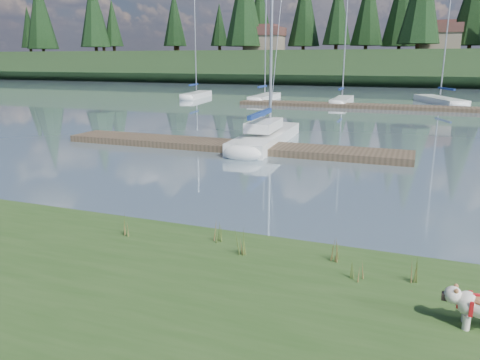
% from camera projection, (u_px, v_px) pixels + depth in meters
% --- Properties ---
extents(ground, '(200.00, 200.00, 0.00)m').
position_uv_depth(ground, '(368.00, 108.00, 38.88)').
color(ground, gray).
rests_on(ground, ground).
extents(bank, '(60.00, 9.00, 0.35)m').
position_uv_depth(bank, '(81.00, 351.00, 6.27)').
color(bank, '#304D1F').
rests_on(bank, ground).
extents(ridge, '(200.00, 20.00, 5.00)m').
position_uv_depth(ridge, '(397.00, 68.00, 77.16)').
color(ridge, '#1F3419').
rests_on(ridge, ground).
extents(sailboat_main, '(2.05, 8.57, 12.27)m').
position_uv_depth(sailboat_main, '(269.00, 133.00, 23.02)').
color(sailboat_main, white).
rests_on(sailboat_main, ground).
extents(dock_near, '(16.00, 2.00, 0.30)m').
position_uv_depth(dock_near, '(228.00, 146.00, 21.22)').
color(dock_near, '#4C3D2C').
rests_on(dock_near, ground).
extents(dock_far, '(26.00, 2.20, 0.30)m').
position_uv_depth(dock_far, '(393.00, 107.00, 38.16)').
color(dock_far, '#4C3D2C').
rests_on(dock_far, ground).
extents(sailboat_bg_0, '(2.33, 7.31, 10.51)m').
position_uv_depth(sailboat_bg_0, '(198.00, 94.00, 49.48)').
color(sailboat_bg_0, white).
rests_on(sailboat_bg_0, ground).
extents(sailboat_bg_1, '(1.72, 7.65, 11.39)m').
position_uv_depth(sailboat_bg_1, '(267.00, 97.00, 46.41)').
color(sailboat_bg_1, white).
rests_on(sailboat_bg_1, ground).
extents(sailboat_bg_2, '(1.47, 6.92, 10.49)m').
position_uv_depth(sailboat_bg_2, '(343.00, 100.00, 42.85)').
color(sailboat_bg_2, white).
rests_on(sailboat_bg_2, ground).
extents(sailboat_bg_3, '(4.99, 8.92, 13.00)m').
position_uv_depth(sailboat_bg_3, '(436.00, 99.00, 43.41)').
color(sailboat_bg_3, white).
rests_on(sailboat_bg_3, ground).
extents(weed_0, '(0.17, 0.14, 0.51)m').
position_uv_depth(weed_0, '(218.00, 232.00, 9.49)').
color(weed_0, '#475B23').
rests_on(weed_0, bank).
extents(weed_1, '(0.17, 0.14, 0.56)m').
position_uv_depth(weed_1, '(241.00, 243.00, 8.86)').
color(weed_1, '#475B23').
rests_on(weed_1, bank).
extents(weed_2, '(0.17, 0.14, 0.59)m').
position_uv_depth(weed_2, '(334.00, 248.00, 8.59)').
color(weed_2, '#475B23').
rests_on(weed_2, bank).
extents(weed_3, '(0.17, 0.14, 0.49)m').
position_uv_depth(weed_3, '(126.00, 227.00, 9.81)').
color(weed_3, '#475B23').
rests_on(weed_3, bank).
extents(weed_4, '(0.17, 0.14, 0.36)m').
position_uv_depth(weed_4, '(357.00, 272.00, 7.86)').
color(weed_4, '#475B23').
rests_on(weed_4, bank).
extents(weed_5, '(0.17, 0.14, 0.57)m').
position_uv_depth(weed_5, '(412.00, 268.00, 7.81)').
color(weed_5, '#475B23').
rests_on(weed_5, bank).
extents(mud_lip, '(60.00, 0.50, 0.14)m').
position_uv_depth(mud_lip, '(214.00, 242.00, 10.27)').
color(mud_lip, '#33281C').
rests_on(mud_lip, ground).
extents(conifer_0, '(5.72, 5.72, 14.15)m').
position_uv_depth(conifer_0, '(94.00, 11.00, 88.07)').
color(conifer_0, '#382619').
rests_on(conifer_0, ridge).
extents(conifer_1, '(4.40, 4.40, 11.30)m').
position_uv_depth(conifer_1, '(174.00, 18.00, 86.88)').
color(conifer_1, '#382619').
rests_on(conifer_1, ridge).
extents(conifer_2, '(6.60, 6.60, 16.05)m').
position_uv_depth(conifer_2, '(244.00, 0.00, 78.45)').
color(conifer_2, '#382619').
rests_on(conifer_2, ridge).
extents(conifer_3, '(4.84, 4.84, 12.25)m').
position_uv_depth(conifer_3, '(338.00, 10.00, 77.37)').
color(conifer_3, '#382619').
rests_on(conifer_3, ridge).
extents(house_0, '(6.30, 5.30, 4.65)m').
position_uv_depth(house_0, '(265.00, 39.00, 80.79)').
color(house_0, gray).
rests_on(house_0, ridge).
extents(house_1, '(6.30, 5.30, 4.65)m').
position_uv_depth(house_1, '(439.00, 36.00, 72.08)').
color(house_1, gray).
rests_on(house_1, ridge).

